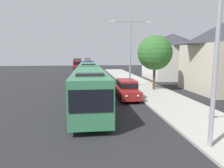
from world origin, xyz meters
name	(u,v)px	position (x,y,z in m)	size (l,w,h in m)	color
bus_lead	(90,88)	(-1.30, 13.18, 1.69)	(2.58, 12.02, 3.21)	#33724C
bus_second_in_line	(88,73)	(-1.30, 26.51, 1.69)	(2.58, 12.39, 3.21)	#33724C
bus_middle	(88,67)	(-1.30, 39.68, 1.69)	(2.58, 10.81, 3.21)	#284C8C
bus_fourth_in_line	(88,65)	(-1.30, 52.53, 1.69)	(2.58, 12.30, 3.21)	silver
bus_rear	(88,63)	(-1.30, 65.80, 1.69)	(2.58, 10.57, 3.21)	maroon
white_suv	(127,89)	(2.40, 16.37, 1.03)	(1.86, 5.07, 1.90)	maroon
box_truck_oncoming	(77,63)	(-4.60, 63.49, 1.70)	(2.35, 7.12, 3.15)	maroon
streetlamp_near	(218,38)	(4.10, 5.24, 5.07)	(5.78, 0.28, 8.02)	gray
streetlamp_mid	(130,47)	(4.10, 22.85, 5.34)	(5.30, 0.28, 8.59)	gray
roadside_tree	(155,53)	(6.59, 20.49, 4.58)	(4.13, 4.13, 6.51)	#4C3823
house_far_gabled	(221,57)	(13.93, 18.74, 4.06)	(6.68, 8.53, 7.95)	#BCB29E
house_distant_gabled	(172,56)	(13.93, 32.32, 4.12)	(9.07, 9.56, 8.09)	beige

